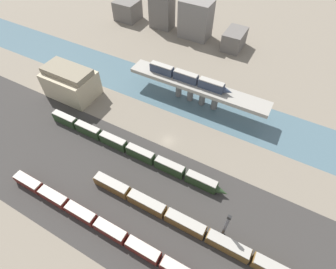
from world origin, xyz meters
TOP-DOWN VIEW (x-y plane):
  - ground_plane at (0.00, 0.00)m, footprint 400.00×400.00m
  - railbed_yard at (0.00, -24.00)m, footprint 280.00×42.00m
  - river_water at (0.00, 24.13)m, footprint 320.00×21.40m
  - bridge at (0.00, 24.13)m, footprint 57.66×7.90m
  - train_on_bridge at (-4.08, 24.13)m, footprint 34.96×2.72m
  - train_yard_near at (-1.93, -36.81)m, footprint 66.14×3.08m
  - train_yard_mid at (20.82, -25.11)m, footprint 67.01×3.14m
  - train_yard_far at (-9.31, -10.84)m, footprint 70.29×2.67m
  - warehouse_building at (-47.39, 3.66)m, footprint 20.01×13.83m
  - signal_tower at (29.46, -22.02)m, footprint 1.00×0.86m
  - city_block_far_left at (-65.39, 71.01)m, footprint 12.91×12.03m
  - city_block_left at (-43.18, 72.26)m, footprint 12.38×8.16m
  - city_block_center at (-22.52, 71.34)m, footprint 16.03×10.48m
  - city_block_right at (-0.48, 70.87)m, footprint 9.31×14.17m

SIDE VIEW (x-z plane):
  - ground_plane at x=0.00m, z-range 0.00..0.00m
  - river_water at x=0.00m, z-range 0.00..0.01m
  - railbed_yard at x=0.00m, z-range 0.00..0.01m
  - train_yard_near at x=-1.93m, z-range -0.03..3.38m
  - train_yard_mid at x=20.82m, z-range -0.04..3.59m
  - train_yard_far at x=-9.31m, z-range -0.03..4.09m
  - city_block_right at x=-0.48m, z-range 0.00..8.93m
  - city_block_far_left at x=-65.39m, z-range 0.00..10.40m
  - signal_tower at x=29.46m, z-range -0.02..11.60m
  - warehouse_building at x=-47.39m, z-range -0.32..12.58m
  - bridge at x=0.00m, z-range 2.75..11.60m
  - city_block_center at x=-22.52m, z-range 0.00..19.00m
  - train_on_bridge at x=-4.08m, z-range 8.80..12.58m
  - city_block_left at x=-43.18m, z-range 0.00..21.87m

